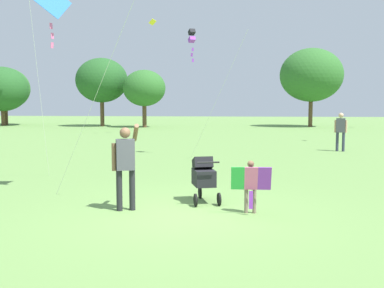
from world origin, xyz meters
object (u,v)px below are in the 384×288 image
child_with_butterfly_kite (251,182)px  kite_orange_delta (192,37)px  person_adult_flyer (125,161)px  kite_adult_black (53,7)px  person_couple_left (341,129)px  stroller (204,175)px

child_with_butterfly_kite → kite_orange_delta: kite_orange_delta is taller
person_adult_flyer → kite_orange_delta: (0.47, 9.49, 3.80)m
child_with_butterfly_kite → person_adult_flyer: (-2.56, 0.03, 0.39)m
person_adult_flyer → kite_adult_black: (-2.03, 1.45, 3.42)m
person_adult_flyer → kite_orange_delta: bearing=87.2°
kite_orange_delta → person_couple_left: kite_orange_delta is taller
kite_adult_black → person_adult_flyer: bearing=-35.4°
person_adult_flyer → person_couple_left: bearing=59.8°
child_with_butterfly_kite → kite_adult_black: 6.14m
stroller → person_couple_left: size_ratio=0.64×
stroller → person_couple_left: bearing=63.8°
child_with_butterfly_kite → person_adult_flyer: 2.59m
kite_orange_delta → person_couple_left: 7.93m
child_with_butterfly_kite → person_couple_left: bearing=69.8°
stroller → person_couple_left: (5.42, 11.04, 0.42)m
person_couple_left → child_with_butterfly_kite: bearing=-110.2°
child_with_butterfly_kite → person_couple_left: person_couple_left is taller
child_with_butterfly_kite → person_adult_flyer: size_ratio=0.59×
child_with_butterfly_kite → kite_orange_delta: 10.61m
child_with_butterfly_kite → kite_adult_black: bearing=162.1°
person_couple_left → kite_adult_black: bearing=-130.6°
stroller → kite_orange_delta: kite_orange_delta is taller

